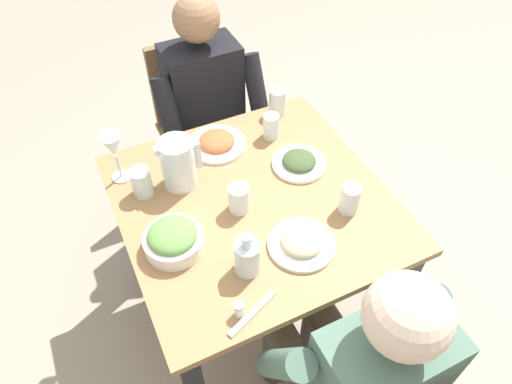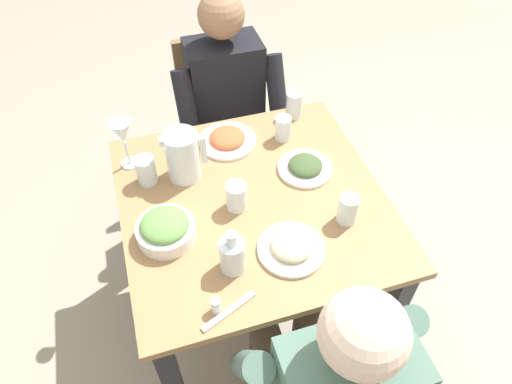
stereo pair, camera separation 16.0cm
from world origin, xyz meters
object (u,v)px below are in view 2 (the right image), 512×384
diner_far (231,117)px  water_pitcher (183,156)px  water_glass_near_right (146,170)px  plate_rice_curry (227,139)px  salt_shaker (216,306)px  oil_carafe (232,256)px  salad_bowl (165,229)px  water_glass_far_right (236,196)px  dining_table (253,223)px  wine_glass (123,135)px  diner_near (323,374)px  water_glass_by_pitcher (294,105)px  water_glass_near_left (348,209)px  plate_beans (291,247)px  plate_dolmas (305,167)px  chair_far (222,116)px  water_glass_center (283,128)px

diner_far → water_pitcher: bearing=-124.2°
water_glass_near_right → plate_rice_curry: bearing=20.0°
plate_rice_curry → salt_shaker: size_ratio=4.13×
plate_rice_curry → oil_carafe: bearing=-103.1°
salad_bowl → water_glass_far_right: 0.26m
water_glass_far_right → dining_table: bearing=13.9°
diner_far → wine_glass: (-0.47, -0.29, 0.25)m
water_pitcher → water_glass_near_right: (-0.14, 0.01, -0.04)m
diner_near → plate_rice_curry: size_ratio=5.31×
wine_glass → salt_shaker: 0.71m
diner_near → water_pitcher: bearing=105.8°
salad_bowl → plate_rice_curry: salad_bowl is taller
salad_bowl → water_glass_by_pitcher: (0.61, 0.47, 0.01)m
oil_carafe → salt_shaker: oil_carafe is taller
plate_rice_curry → water_glass_near_left: bearing=-60.7°
dining_table → water_glass_far_right: (-0.06, -0.02, 0.18)m
salad_bowl → water_glass_near_left: bearing=-10.3°
diner_far → plate_beans: 0.85m
plate_beans → water_glass_by_pitcher: 0.69m
salad_bowl → oil_carafe: size_ratio=1.16×
oil_carafe → plate_dolmas: bearing=42.2°
plate_beans → salad_bowl: bearing=155.1°
salad_bowl → wine_glass: size_ratio=0.97×
oil_carafe → water_glass_near_left: bearing=9.6°
salad_bowl → water_glass_by_pitcher: bearing=37.6°
water_glass_near_left → salt_shaker: bearing=-158.2°
dining_table → plate_beans: (0.05, -0.24, 0.15)m
salad_bowl → plate_dolmas: (0.54, 0.16, -0.03)m
salad_bowl → oil_carafe: oil_carafe is taller
plate_rice_curry → oil_carafe: (-0.13, -0.56, 0.04)m
water_glass_near_right → salt_shaker: (0.11, -0.57, -0.03)m
chair_far → diner_far: 0.25m
dining_table → plate_rice_curry: (-0.01, 0.32, 0.15)m
water_glass_near_right → diner_far: bearing=44.1°
water_pitcher → salad_bowl: 0.29m
diner_near → wine_glass: (-0.41, 0.91, 0.25)m
wine_glass → oil_carafe: wine_glass is taller
water_glass_by_pitcher → water_glass_center: bearing=-126.8°
diner_near → plate_rice_curry: diner_near is taller
oil_carafe → salt_shaker: (-0.08, -0.13, -0.03)m
diner_far → salad_bowl: bearing=-120.3°
water_glass_center → salt_shaker: bearing=-123.4°
plate_dolmas → plate_beans: 0.37m
water_glass_near_left → water_glass_near_right: bearing=148.1°
water_glass_near_right → water_glass_by_pitcher: bearing=17.6°
plate_dolmas → water_glass_near_right: bearing=168.6°
oil_carafe → diner_near: bearing=-65.2°
water_glass_near_left → oil_carafe: bearing=-170.4°
plate_rice_curry → water_glass_far_right: size_ratio=2.15×
water_pitcher → water_glass_center: water_pitcher is taller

